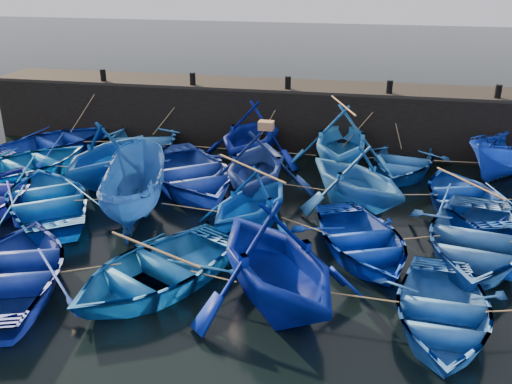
# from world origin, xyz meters

# --- Properties ---
(ground) EXTENTS (120.00, 120.00, 0.00)m
(ground) POSITION_xyz_m (0.00, 0.00, 0.00)
(ground) COLOR black
(ground) RESTS_ON ground
(quay_wall) EXTENTS (26.00, 2.50, 2.50)m
(quay_wall) POSITION_xyz_m (0.00, 10.50, 1.25)
(quay_wall) COLOR black
(quay_wall) RESTS_ON ground
(quay_top) EXTENTS (26.00, 2.50, 0.12)m
(quay_top) POSITION_xyz_m (0.00, 10.50, 2.56)
(quay_top) COLOR black
(quay_top) RESTS_ON quay_wall
(bollard_0) EXTENTS (0.24, 0.24, 0.50)m
(bollard_0) POSITION_xyz_m (-8.00, 9.60, 2.87)
(bollard_0) COLOR black
(bollard_0) RESTS_ON quay_top
(bollard_1) EXTENTS (0.24, 0.24, 0.50)m
(bollard_1) POSITION_xyz_m (-4.00, 9.60, 2.87)
(bollard_1) COLOR black
(bollard_1) RESTS_ON quay_top
(bollard_2) EXTENTS (0.24, 0.24, 0.50)m
(bollard_2) POSITION_xyz_m (0.00, 9.60, 2.87)
(bollard_2) COLOR black
(bollard_2) RESTS_ON quay_top
(bollard_3) EXTENTS (0.24, 0.24, 0.50)m
(bollard_3) POSITION_xyz_m (4.00, 9.60, 2.87)
(bollard_3) COLOR black
(bollard_3) RESTS_ON quay_top
(bollard_4) EXTENTS (0.24, 0.24, 0.50)m
(bollard_4) POSITION_xyz_m (8.00, 9.60, 2.87)
(bollard_4) COLOR black
(bollard_4) RESTS_ON quay_top
(boat_0) EXTENTS (5.64, 6.06, 1.02)m
(boat_0) POSITION_xyz_m (-9.28, 7.36, 0.51)
(boat_0) COLOR navy
(boat_0) RESTS_ON ground
(boat_1) EXTENTS (5.53, 6.64, 1.19)m
(boat_1) POSITION_xyz_m (-5.67, 7.77, 0.59)
(boat_1) COLOR #215DAE
(boat_1) RESTS_ON ground
(boat_2) EXTENTS (4.58, 5.14, 2.47)m
(boat_2) POSITION_xyz_m (-1.11, 7.70, 1.23)
(boat_2) COLOR navy
(boat_2) RESTS_ON ground
(boat_3) EXTENTS (4.16, 4.81, 2.51)m
(boat_3) POSITION_xyz_m (2.35, 7.61, 1.25)
(boat_3) COLOR blue
(boat_3) RESTS_ON ground
(boat_4) EXTENTS (4.19, 5.24, 0.97)m
(boat_4) POSITION_xyz_m (4.66, 7.86, 0.49)
(boat_4) COLOR #1D55A3
(boat_4) RESTS_ON ground
(boat_5) EXTENTS (4.44, 4.81, 1.85)m
(boat_5) POSITION_xyz_m (8.50, 7.97, 0.92)
(boat_5) COLOR #153CBE
(boat_5) RESTS_ON ground
(boat_6) EXTENTS (5.54, 6.12, 1.04)m
(boat_6) POSITION_xyz_m (-8.85, 4.49, 0.52)
(boat_6) COLOR #0B58A8
(boat_6) RESTS_ON ground
(boat_7) EXTENTS (4.64, 5.11, 2.33)m
(boat_7) POSITION_xyz_m (-5.60, 4.58, 1.17)
(boat_7) COLOR #0B438F
(boat_7) RESTS_ON ground
(boat_8) EXTENTS (6.67, 7.07, 1.19)m
(boat_8) POSITION_xyz_m (-2.71, 4.76, 0.60)
(boat_8) COLOR #1C3999
(boat_8) RESTS_ON ground
(boat_9) EXTENTS (4.13, 4.73, 2.39)m
(boat_9) POSITION_xyz_m (-0.22, 4.43, 1.20)
(boat_9) COLOR navy
(boat_9) RESTS_ON ground
(boat_10) EXTENTS (5.53, 5.54, 2.21)m
(boat_10) POSITION_xyz_m (3.07, 4.15, 1.11)
(boat_10) COLOR #2162B3
(boat_10) RESTS_ON ground
(boat_11) EXTENTS (4.55, 5.53, 1.00)m
(boat_11) POSITION_xyz_m (6.55, 4.50, 0.50)
(boat_11) COLOR navy
(boat_11) RESTS_ON ground
(boat_14) EXTENTS (6.10, 6.43, 1.08)m
(boat_14) POSITION_xyz_m (-6.37, 1.74, 0.54)
(boat_14) COLOR blue
(boat_14) RESTS_ON ground
(boat_15) EXTENTS (2.94, 5.13, 1.87)m
(boat_15) POSITION_xyz_m (-3.63, 2.08, 0.93)
(boat_15) COLOR #1C4C8C
(boat_15) RESTS_ON ground
(boat_16) EXTENTS (4.32, 4.64, 1.98)m
(boat_16) POSITION_xyz_m (0.14, 1.81, 0.99)
(boat_16) COLOR blue
(boat_16) RESTS_ON ground
(boat_17) EXTENTS (4.72, 5.40, 0.93)m
(boat_17) POSITION_xyz_m (3.36, 1.01, 0.47)
(boat_17) COLOR #062A98
(boat_17) RESTS_ON ground
(boat_18) EXTENTS (4.74, 5.97, 1.11)m
(boat_18) POSITION_xyz_m (6.34, 1.51, 0.56)
(boat_18) COLOR #235391
(boat_18) RESTS_ON ground
(boat_21) EXTENTS (5.16, 6.07, 1.07)m
(boat_21) POSITION_xyz_m (-4.80, -2.46, 0.53)
(boat_21) COLOR navy
(boat_21) RESTS_ON ground
(boat_22) EXTENTS (5.47, 6.02, 1.02)m
(boat_22) POSITION_xyz_m (-1.51, -1.65, 0.51)
(boat_22) COLOR #155EAF
(boat_22) RESTS_ON ground
(boat_23) EXTENTS (6.19, 6.33, 2.53)m
(boat_23) POSITION_xyz_m (1.49, -1.92, 1.27)
(boat_23) COLOR #001383
(boat_23) RESTS_ON ground
(boat_24) EXTENTS (3.41, 4.57, 0.91)m
(boat_24) POSITION_xyz_m (5.18, -2.02, 0.45)
(boat_24) COLOR blue
(boat_24) RESTS_ON ground
(wooden_crate) EXTENTS (0.48, 0.37, 0.28)m
(wooden_crate) POSITION_xyz_m (0.08, 4.43, 2.53)
(wooden_crate) COLOR #9A6B43
(wooden_crate) RESTS_ON boat_9
(mooring_ropes) EXTENTS (17.82, 12.00, 2.10)m
(mooring_ropes) POSITION_xyz_m (0.08, 4.99, 0.88)
(mooring_ropes) COLOR tan
(mooring_ropes) RESTS_ON ground
(loose_oars) EXTENTS (10.31, 11.34, 1.57)m
(loose_oars) POSITION_xyz_m (1.88, 3.07, 1.66)
(loose_oars) COLOR #99724C
(loose_oars) RESTS_ON ground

